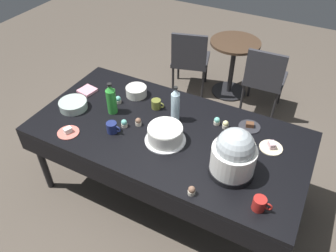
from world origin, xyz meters
TOP-DOWN VIEW (x-y plane):
  - ground at (0.00, 0.00)m, footprint 9.00×9.00m
  - potluck_table at (0.00, 0.00)m, footprint 2.20×1.10m
  - frosted_layer_cake at (0.03, -0.11)m, footprint 0.32×0.32m
  - slow_cooker at (0.59, -0.18)m, footprint 0.32×0.32m
  - glass_salad_bowl at (-0.86, -0.11)m, footprint 0.24×0.24m
  - ceramic_snack_bowl at (-0.48, 0.30)m, footprint 0.19×0.19m
  - dessert_plate_charcoal at (0.56, 0.35)m, footprint 0.18×0.18m
  - dessert_plate_cream at (0.78, 0.19)m, footprint 0.17×0.17m
  - dessert_plate_coral at (-0.69, -0.39)m, footprint 0.17×0.17m
  - cupcake_vanilla at (-0.25, -0.05)m, footprint 0.05×0.05m
  - cupcake_lemon at (0.39, 0.25)m, footprint 0.05×0.05m
  - cupcake_rose at (-0.34, -0.12)m, footprint 0.05×0.05m
  - cupcake_berry at (0.43, -0.48)m, footprint 0.05×0.05m
  - cupcake_cocoa at (0.31, 0.26)m, footprint 0.05×0.05m
  - cupcake_mint at (-0.56, 0.13)m, footprint 0.05×0.05m
  - soda_bottle_lime_soda at (-0.53, -0.00)m, footprint 0.08×0.08m
  - soda_bottle_water at (-0.01, 0.15)m, footprint 0.07×0.07m
  - coffee_mug_olive at (-0.23, 0.22)m, footprint 0.12×0.08m
  - coffee_mug_navy at (-0.38, -0.22)m, footprint 0.12×0.08m
  - coffee_mug_red at (0.85, -0.39)m, footprint 0.13×0.08m
  - paper_napkin_stack at (-0.92, 0.14)m, footprint 0.16×0.16m
  - maroon_chair_left at (-0.53, 1.60)m, footprint 0.54×0.54m
  - maroon_chair_right at (0.40, 1.59)m, footprint 0.46×0.46m
  - round_cafe_table at (-0.05, 1.82)m, footprint 0.60×0.60m

SIDE VIEW (x-z plane):
  - ground at x=0.00m, z-range 0.00..0.00m
  - maroon_chair_left at x=-0.53m, z-range 0.07..0.92m
  - maroon_chair_right at x=0.40m, z-range 0.07..0.92m
  - round_cafe_table at x=-0.05m, z-range 0.14..0.86m
  - potluck_table at x=0.00m, z-range 0.31..1.06m
  - dessert_plate_charcoal at x=0.56m, z-range 0.74..0.78m
  - dessert_plate_coral at x=-0.69m, z-range 0.74..0.79m
  - paper_napkin_stack at x=-0.92m, z-range 0.75..0.77m
  - dessert_plate_cream at x=0.78m, z-range 0.74..0.79m
  - cupcake_vanilla at x=-0.25m, z-range 0.75..0.82m
  - cupcake_lemon at x=0.39m, z-range 0.75..0.82m
  - cupcake_rose at x=-0.34m, z-range 0.75..0.82m
  - cupcake_berry at x=0.43m, z-range 0.75..0.82m
  - cupcake_cocoa at x=0.31m, z-range 0.75..0.82m
  - cupcake_mint at x=-0.56m, z-range 0.75..0.82m
  - glass_salad_bowl at x=-0.86m, z-range 0.75..0.82m
  - coffee_mug_olive at x=-0.23m, z-range 0.75..0.83m
  - ceramic_snack_bowl at x=-0.48m, z-range 0.75..0.84m
  - coffee_mug_navy at x=-0.38m, z-range 0.75..0.84m
  - coffee_mug_red at x=0.85m, z-range 0.75..0.84m
  - frosted_layer_cake at x=0.03m, z-range 0.75..0.88m
  - soda_bottle_lime_soda at x=-0.53m, z-range 0.74..1.02m
  - soda_bottle_water at x=-0.01m, z-range 0.74..1.07m
  - slow_cooker at x=0.59m, z-range 0.73..1.11m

